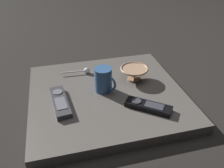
% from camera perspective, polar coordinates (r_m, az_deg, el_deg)
% --- Properties ---
extents(ground_plane, '(6.00, 6.00, 0.00)m').
position_cam_1_polar(ground_plane, '(1.01, -1.24, -3.78)').
color(ground_plane, black).
extents(table, '(0.62, 0.58, 0.04)m').
position_cam_1_polar(table, '(0.99, -1.26, -2.81)').
color(table, '#5B5651').
rests_on(table, ground).
extents(cereal_bowl, '(0.12, 0.12, 0.06)m').
position_cam_1_polar(cereal_bowl, '(1.05, 5.31, 2.68)').
color(cereal_bowl, tan).
rests_on(cereal_bowl, table).
extents(coffee_mug, '(0.08, 0.10, 0.10)m').
position_cam_1_polar(coffee_mug, '(0.96, -2.04, 1.03)').
color(coffee_mug, '#33598C').
rests_on(coffee_mug, table).
extents(teaspoon, '(0.13, 0.03, 0.03)m').
position_cam_1_polar(teaspoon, '(1.11, -6.60, 3.18)').
color(teaspoon, silver).
rests_on(teaspoon, table).
extents(tv_remote_near, '(0.17, 0.15, 0.02)m').
position_cam_1_polar(tv_remote_near, '(0.90, 8.73, -5.32)').
color(tv_remote_near, black).
rests_on(tv_remote_near, table).
extents(tv_remote_far, '(0.07, 0.20, 0.02)m').
position_cam_1_polar(tv_remote_far, '(0.93, -12.34, -4.20)').
color(tv_remote_far, '#38383D').
rests_on(tv_remote_far, table).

